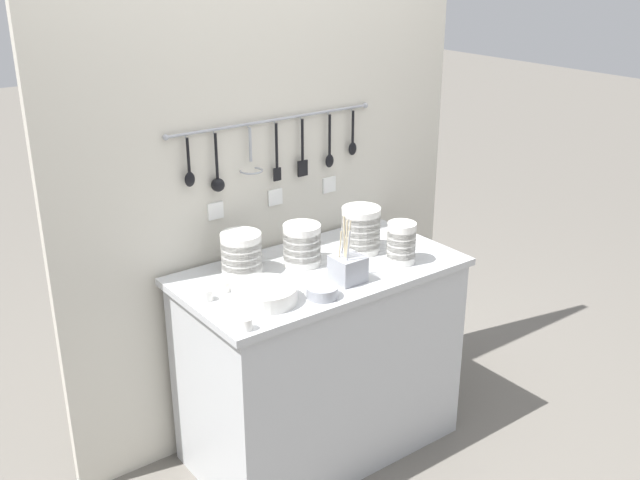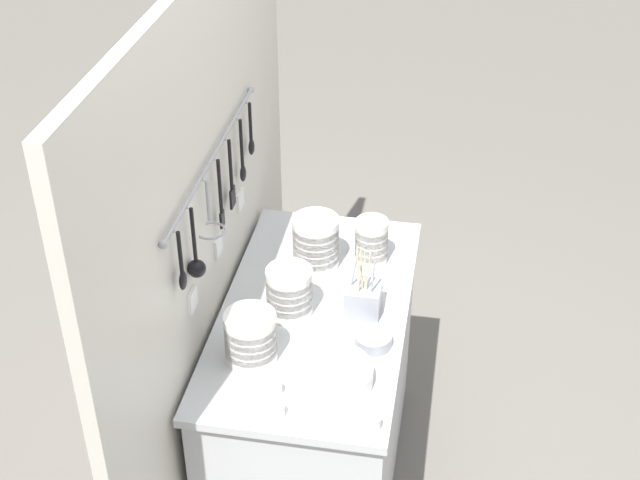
% 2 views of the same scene
% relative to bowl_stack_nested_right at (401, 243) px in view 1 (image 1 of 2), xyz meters
% --- Properties ---
extents(ground_plane, '(20.00, 20.00, 0.00)m').
position_rel_bowl_stack_nested_right_xyz_m(ground_plane, '(-0.31, 0.15, -0.96)').
color(ground_plane, '#666059').
extents(counter, '(1.18, 0.63, 0.87)m').
position_rel_bowl_stack_nested_right_xyz_m(counter, '(-0.31, 0.15, -0.52)').
color(counter, '#B7BABC').
rests_on(counter, ground).
extents(back_wall, '(1.98, 0.11, 1.99)m').
position_rel_bowl_stack_nested_right_xyz_m(back_wall, '(-0.31, 0.50, 0.04)').
color(back_wall, beige).
rests_on(back_wall, ground).
extents(bowl_stack_nested_right, '(0.12, 0.12, 0.18)m').
position_rel_bowl_stack_nested_right_xyz_m(bowl_stack_nested_right, '(0.00, 0.00, 0.00)').
color(bowl_stack_nested_right, silver).
rests_on(bowl_stack_nested_right, counter).
extents(bowl_stack_short_front, '(0.16, 0.16, 0.17)m').
position_rel_bowl_stack_nested_right_xyz_m(bowl_stack_short_front, '(-0.34, 0.23, -0.00)').
color(bowl_stack_short_front, silver).
rests_on(bowl_stack_short_front, counter).
extents(bowl_stack_wide_centre, '(0.16, 0.16, 0.17)m').
position_rel_bowl_stack_nested_right_xyz_m(bowl_stack_wide_centre, '(-0.59, 0.30, -0.00)').
color(bowl_stack_wide_centre, silver).
rests_on(bowl_stack_wide_centre, counter).
extents(bowl_stack_back_corner, '(0.17, 0.17, 0.20)m').
position_rel_bowl_stack_nested_right_xyz_m(bowl_stack_back_corner, '(-0.06, 0.19, 0.01)').
color(bowl_stack_back_corner, silver).
rests_on(bowl_stack_back_corner, counter).
extents(plate_stack, '(0.25, 0.25, 0.06)m').
position_rel_bowl_stack_nested_right_xyz_m(plate_stack, '(-0.65, 0.03, -0.06)').
color(plate_stack, silver).
rests_on(plate_stack, counter).
extents(steel_mixing_bowl, '(0.12, 0.12, 0.04)m').
position_rel_bowl_stack_nested_right_xyz_m(steel_mixing_bowl, '(-0.46, -0.07, -0.07)').
color(steel_mixing_bowl, '#93969E').
rests_on(steel_mixing_bowl, counter).
extents(cutlery_caddy, '(0.12, 0.12, 0.27)m').
position_rel_bowl_stack_nested_right_xyz_m(cutlery_caddy, '(-0.29, -0.01, -0.03)').
color(cutlery_caddy, '#93969E').
rests_on(cutlery_caddy, counter).
extents(cup_beside_plates, '(0.05, 0.05, 0.04)m').
position_rel_bowl_stack_nested_right_xyz_m(cup_beside_plates, '(-0.73, 0.20, -0.07)').
color(cup_beside_plates, silver).
rests_on(cup_beside_plates, counter).
extents(cup_edge_near, '(0.05, 0.05, 0.04)m').
position_rel_bowl_stack_nested_right_xyz_m(cup_edge_near, '(0.14, 0.22, -0.07)').
color(cup_edge_near, silver).
rests_on(cup_edge_near, counter).
extents(cup_front_right, '(0.05, 0.05, 0.04)m').
position_rel_bowl_stack_nested_right_xyz_m(cup_front_right, '(-0.82, 0.17, -0.07)').
color(cup_front_right, silver).
rests_on(cup_front_right, counter).
extents(cup_by_caddy, '(0.05, 0.05, 0.04)m').
position_rel_bowl_stack_nested_right_xyz_m(cup_by_caddy, '(-0.82, -0.11, -0.07)').
color(cup_by_caddy, silver).
rests_on(cup_by_caddy, counter).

